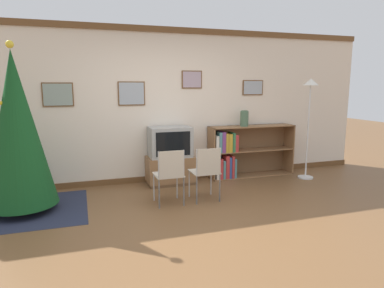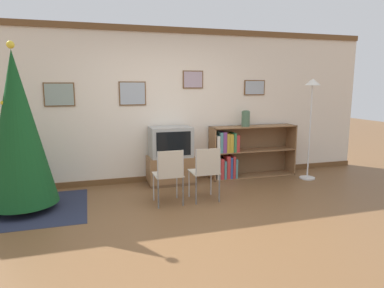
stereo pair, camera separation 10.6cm
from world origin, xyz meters
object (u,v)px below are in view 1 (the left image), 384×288
Objects in this scene: christmas_tree at (17,130)px; vase at (244,118)px; television at (170,142)px; folding_chair_right at (206,170)px; bookshelf at (237,152)px; tv_console at (170,170)px; folding_chair_left at (170,173)px; standing_lamp at (310,102)px.

christmas_tree is 7.73× the size of vase.
television is (2.25, 0.67, -0.39)m from christmas_tree.
folding_chair_right is 1.53m from bookshelf.
folding_chair_right is 0.49× the size of bookshelf.
television is at bearing -90.00° from tv_console.
vase is at bearing 43.63° from folding_chair_right.
folding_chair_left is 0.56m from folding_chair_right.
christmas_tree is 2.65m from folding_chair_right.
christmas_tree is at bearing -163.35° from television.
folding_chair_right is at bearing -164.03° from standing_lamp.
tv_console is 2.79m from standing_lamp.
folding_chair_right is at bearing -8.60° from christmas_tree.
folding_chair_left is 0.45× the size of standing_lamp.
standing_lamp reaches higher than tv_console.
bookshelf is (3.57, 0.74, -0.67)m from christmas_tree.
folding_chair_right reaches higher than tv_console.
folding_chair_left is 0.49× the size of bookshelf.
television is 1.48m from vase.
folding_chair_right is at bearing -75.26° from television.
christmas_tree is 3.76m from vase.
tv_console is at bearing 75.30° from folding_chair_left.
christmas_tree is at bearing 171.40° from folding_chair_right.
vase reaches higher than folding_chair_left.
television is at bearing 75.26° from folding_chair_left.
television is 0.87× the size of folding_chair_left.
bookshelf is at bearing 171.25° from vase.
standing_lamp reaches higher than folding_chair_left.
television is at bearing 104.74° from folding_chair_right.
bookshelf reaches higher than folding_chair_left.
folding_chair_right is (0.56, 0.00, 0.00)m from folding_chair_left.
christmas_tree reaches higher than tv_console.
vase is (1.16, 1.10, 0.64)m from folding_chair_right.
bookshelf is 1.58m from standing_lamp.
folding_chair_left is 1.95m from bookshelf.
christmas_tree is 2.77× the size of folding_chair_right.
christmas_tree is at bearing -163.29° from tv_console.
folding_chair_left reaches higher than tv_console.
christmas_tree reaches higher than standing_lamp.
folding_chair_left is at bearing -104.70° from tv_console.
tv_console is at bearing -177.26° from bookshelf.
standing_lamp is (4.75, 0.25, 0.27)m from christmas_tree.
tv_console is 0.99× the size of folding_chair_right.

